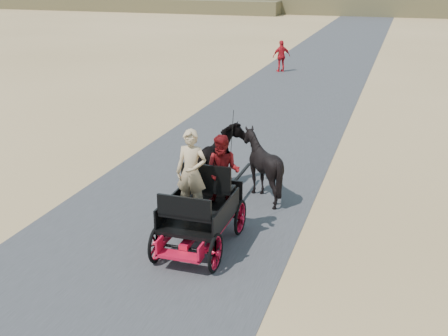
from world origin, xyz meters
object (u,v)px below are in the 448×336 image
(horse_left, at_px, (220,161))
(pedestrian, at_px, (281,56))
(horse_right, at_px, (262,165))
(carriage, at_px, (201,230))

(horse_left, xyz_separation_m, pedestrian, (-2.30, 17.70, 0.02))
(horse_right, bearing_deg, carriage, 79.61)
(carriage, distance_m, horse_right, 3.09)
(carriage, bearing_deg, horse_right, 79.61)
(horse_left, xyz_separation_m, horse_right, (1.10, 0.00, 0.00))
(horse_left, bearing_deg, carriage, 100.39)
(horse_left, distance_m, horse_right, 1.10)
(horse_left, height_order, horse_right, horse_right)
(horse_left, relative_size, pedestrian, 1.16)
(pedestrian, bearing_deg, carriage, 63.71)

